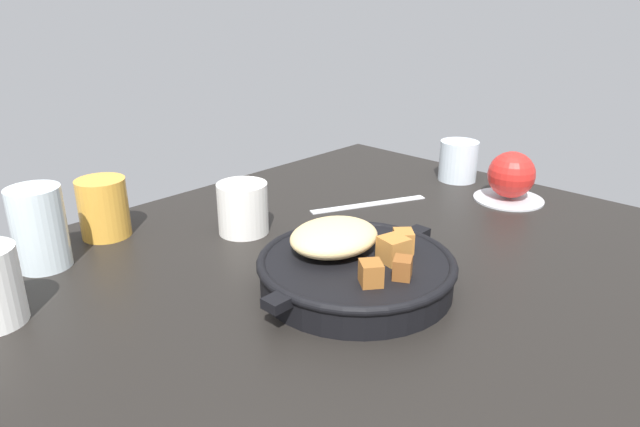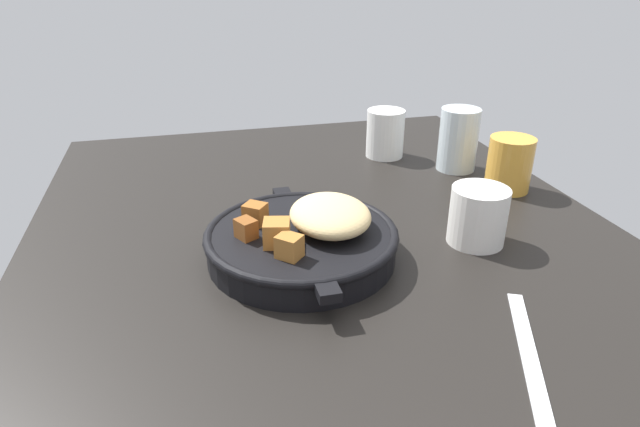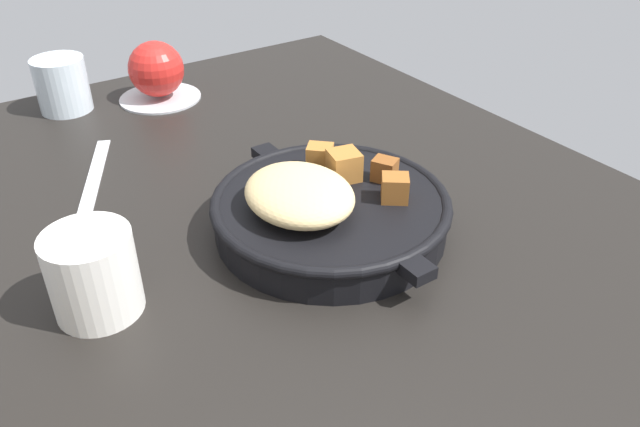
{
  "view_description": "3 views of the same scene",
  "coord_description": "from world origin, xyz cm",
  "px_view_note": "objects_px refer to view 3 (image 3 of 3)",
  "views": [
    {
      "loc": [
        -46.78,
        -44.98,
        34.3
      ],
      "look_at": [
        3.6,
        3.3,
        6.98
      ],
      "focal_mm": 32.16,
      "sensor_mm": 36.0,
      "label": 1
    },
    {
      "loc": [
        59.9,
        -17.14,
        35.12
      ],
      "look_at": [
        -0.67,
        -1.89,
        4.92
      ],
      "focal_mm": 30.38,
      "sensor_mm": 36.0,
      "label": 2
    },
    {
      "loc": [
        -42.25,
        26.27,
        37.24
      ],
      "look_at": [
        -1.56,
        -1.44,
        4.97
      ],
      "focal_mm": 35.4,
      "sensor_mm": 36.0,
      "label": 3
    }
  ],
  "objects_px": {
    "red_apple": "(156,69)",
    "ceramic_mug_white": "(93,274)",
    "cast_iron_skillet": "(327,208)",
    "water_glass_short": "(62,85)",
    "butter_knife": "(93,181)"
  },
  "relations": [
    {
      "from": "red_apple",
      "to": "water_glass_short",
      "type": "xyz_separation_m",
      "value": [
        0.04,
        0.13,
        -0.01
      ]
    },
    {
      "from": "butter_knife",
      "to": "water_glass_short",
      "type": "relative_size",
      "value": 2.77
    },
    {
      "from": "red_apple",
      "to": "butter_knife",
      "type": "height_order",
      "value": "red_apple"
    },
    {
      "from": "water_glass_short",
      "to": "cast_iron_skillet",
      "type": "bearing_deg",
      "value": -163.82
    },
    {
      "from": "ceramic_mug_white",
      "to": "water_glass_short",
      "type": "relative_size",
      "value": 1.02
    },
    {
      "from": "butter_knife",
      "to": "water_glass_short",
      "type": "bearing_deg",
      "value": 16.25
    },
    {
      "from": "butter_knife",
      "to": "water_glass_short",
      "type": "xyz_separation_m",
      "value": [
        0.23,
        -0.03,
        0.04
      ]
    },
    {
      "from": "butter_knife",
      "to": "ceramic_mug_white",
      "type": "height_order",
      "value": "ceramic_mug_white"
    },
    {
      "from": "red_apple",
      "to": "butter_knife",
      "type": "distance_m",
      "value": 0.25
    },
    {
      "from": "cast_iron_skillet",
      "to": "butter_knife",
      "type": "xyz_separation_m",
      "value": [
        0.24,
        0.17,
        -0.03
      ]
    },
    {
      "from": "red_apple",
      "to": "ceramic_mug_white",
      "type": "xyz_separation_m",
      "value": [
        -0.41,
        0.22,
        -0.01
      ]
    },
    {
      "from": "cast_iron_skillet",
      "to": "red_apple",
      "type": "xyz_separation_m",
      "value": [
        0.42,
        0.01,
        0.02
      ]
    },
    {
      "from": "water_glass_short",
      "to": "ceramic_mug_white",
      "type": "bearing_deg",
      "value": 167.79
    },
    {
      "from": "red_apple",
      "to": "ceramic_mug_white",
      "type": "relative_size",
      "value": 1.04
    },
    {
      "from": "ceramic_mug_white",
      "to": "butter_knife",
      "type": "bearing_deg",
      "value": -15.78
    }
  ]
}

